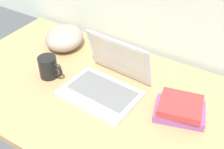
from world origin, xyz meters
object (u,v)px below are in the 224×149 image
at_px(coffee_mug, 49,67).
at_px(cushion, 64,38).
at_px(book_stack, 180,109).
at_px(laptop, 107,81).

bearing_deg(coffee_mug, cushion, 113.12).
height_order(coffee_mug, book_stack, coffee_mug).
height_order(laptop, cushion, laptop).
relative_size(laptop, coffee_mug, 2.69).
bearing_deg(coffee_mug, book_stack, 7.46).
bearing_deg(book_stack, coffee_mug, -172.54).
distance_m(laptop, coffee_mug, 0.27).
bearing_deg(coffee_mug, laptop, 12.14).
xyz_separation_m(laptop, book_stack, (0.32, 0.02, -0.01)).
distance_m(laptop, book_stack, 0.32).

